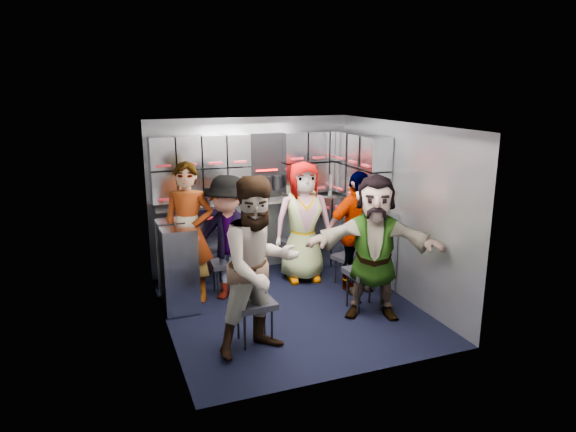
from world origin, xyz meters
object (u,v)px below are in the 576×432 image
object	(u,v)px
jump_seat_near_right	(365,274)
attendant_arc_e	(374,247)
attendant_arc_a	(259,267)
attendant_arc_d	(356,232)
jump_seat_near_left	(255,306)
attendant_arc_c	(303,222)
attendant_standing	(189,233)
jump_seat_center	(298,244)
attendant_arc_b	(228,238)
jump_seat_mid_left	(226,265)
jump_seat_mid_right	(348,259)

from	to	relation	value
jump_seat_near_right	attendant_arc_e	bearing A→B (deg)	-90.00
attendant_arc_e	attendant_arc_a	bearing A→B (deg)	-140.27
attendant_arc_d	jump_seat_near_left	bearing A→B (deg)	-158.40
jump_seat_near_right	attendant_arc_c	world-z (taller)	attendant_arc_c
attendant_standing	attendant_arc_c	distance (m)	1.52
jump_seat_center	attendant_arc_b	distance (m)	1.21
attendant_standing	attendant_arc_b	size ratio (longest dim) A/B	1.10
jump_seat_center	jump_seat_mid_left	bearing A→B (deg)	-165.86
attendant_arc_c	attendant_arc_e	world-z (taller)	attendant_arc_e
attendant_standing	attendant_arc_c	world-z (taller)	attendant_standing
jump_seat_near_left	attendant_arc_e	bearing A→B (deg)	5.57
jump_seat_near_left	jump_seat_near_right	distance (m)	1.45
jump_seat_near_left	jump_seat_mid_right	xyz separation A→B (m)	(1.58, 1.04, -0.04)
jump_seat_mid_right	jump_seat_near_right	distance (m)	0.75
jump_seat_near_right	attendant_arc_d	xyz separation A→B (m)	(0.17, 0.55, 0.33)
attendant_arc_a	attendant_arc_e	size ratio (longest dim) A/B	1.08
attendant_arc_a	attendant_arc_c	world-z (taller)	attendant_arc_a
jump_seat_center	jump_seat_mid_right	bearing A→B (deg)	-50.83
jump_seat_mid_left	jump_seat_center	bearing A→B (deg)	14.14
jump_seat_center	attendant_arc_a	xyz separation A→B (m)	(-1.12, -1.79, 0.43)
jump_seat_near_left	attendant_arc_a	distance (m)	0.50
jump_seat_center	attendant_arc_b	size ratio (longest dim) A/B	0.35
jump_seat_near_right	attendant_standing	bearing A→B (deg)	151.66
attendant_arc_b	attendant_arc_c	bearing A→B (deg)	50.56
jump_seat_near_left	attendant_standing	size ratio (longest dim) A/B	0.27
jump_seat_near_right	attendant_arc_d	bearing A→B (deg)	72.93
jump_seat_mid_right	attendant_standing	distance (m)	2.05
jump_seat_mid_left	jump_seat_mid_right	bearing A→B (deg)	-11.02
jump_seat_mid_left	jump_seat_mid_right	size ratio (longest dim) A/B	0.98
jump_seat_mid_left	jump_seat_center	size ratio (longest dim) A/B	0.78
attendant_arc_b	attendant_arc_d	size ratio (longest dim) A/B	1.00
jump_seat_center	attendant_arc_c	bearing A→B (deg)	-90.00
attendant_arc_a	jump_seat_near_right	bearing A→B (deg)	7.35
attendant_arc_c	attendant_standing	bearing A→B (deg)	-166.15
jump_seat_center	attendant_arc_e	bearing A→B (deg)	-78.64
jump_seat_mid_right	attendant_arc_c	distance (m)	0.75
jump_seat_near_left	attendant_arc_b	bearing A→B (deg)	87.89
jump_seat_near_left	jump_seat_center	size ratio (longest dim) A/B	0.86
attendant_arc_b	attendant_arc_a	bearing A→B (deg)	-55.40
attendant_arc_b	jump_seat_near_left	bearing A→B (deg)	-55.68
attendant_arc_b	attendant_arc_c	size ratio (longest dim) A/B	0.96
jump_seat_center	jump_seat_mid_right	xyz separation A→B (m)	(0.46, -0.57, -0.08)
jump_seat_near_left	attendant_arc_a	bearing A→B (deg)	-90.00
jump_seat_near_right	attendant_arc_b	xyz separation A→B (m)	(-1.37, 0.85, 0.33)
jump_seat_near_left	attendant_arc_e	distance (m)	1.48
jump_seat_mid_right	attendant_arc_e	world-z (taller)	attendant_arc_e
jump_seat_near_left	attendant_arc_c	bearing A→B (deg)	52.11
attendant_standing	attendant_arc_c	bearing A→B (deg)	32.11
jump_seat_mid_left	attendant_arc_b	size ratio (longest dim) A/B	0.27
attendant_standing	jump_seat_near_left	bearing A→B (deg)	-46.05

